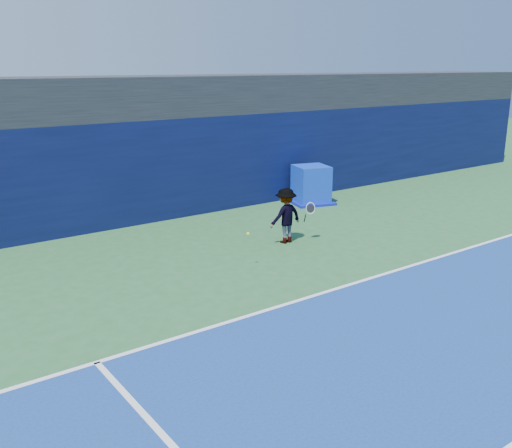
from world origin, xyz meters
The scene contains 7 objects.
ground centered at (0.00, 0.00, 0.00)m, with size 80.00×80.00×0.00m, color #2B5F32.
baseline centered at (0.00, 3.00, 0.01)m, with size 24.00×0.10×0.01m, color white.
stadium_band centered at (0.00, 11.50, 3.60)m, with size 36.00×3.00×1.20m, color black.
back_wall_assembly centered at (0.00, 10.50, 1.50)m, with size 36.00×1.03×3.00m.
equipment_cart centered at (4.89, 9.15, 0.58)m, with size 1.64×1.64×1.27m.
tennis_player centered at (1.39, 6.18, 0.73)m, with size 1.20×0.66×1.46m.
tennis_ball centered at (-0.56, 5.13, 0.83)m, with size 0.07×0.07×0.07m.
Camera 1 is at (-7.71, -5.00, 4.54)m, focal length 40.00 mm.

